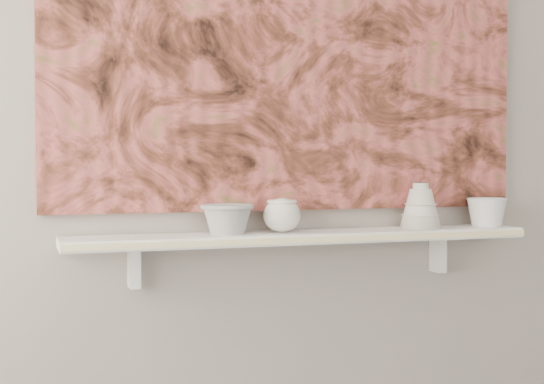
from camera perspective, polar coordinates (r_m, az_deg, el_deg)
name	(u,v)px	position (r m, az deg, el deg)	size (l,w,h in m)	color
wall_back	(293,92)	(2.32, 1.60, 7.57)	(3.60, 3.60, 0.00)	gray
shelf	(304,237)	(2.23, 2.45, -3.39)	(1.40, 0.18, 0.03)	silver
shelf_stripe	(316,240)	(2.15, 3.36, -3.61)	(1.40, 0.01, 0.02)	#F3E6A2
bracket_left	(134,267)	(2.18, -10.35, -5.55)	(0.03, 0.06, 0.12)	silver
bracket_right	(438,253)	(2.52, 12.38, -4.54)	(0.03, 0.06, 0.12)	silver
painting	(295,28)	(2.33, 1.74, 12.25)	(1.50, 0.03, 1.10)	brown
house_motif	(427,132)	(2.49, 11.61, 4.44)	(0.09, 0.00, 0.08)	black
bowl_grey	(227,219)	(2.15, -3.38, -2.01)	(0.15, 0.15, 0.09)	gray
cup_cream	(282,215)	(2.20, 0.76, -1.77)	(0.11, 0.11, 0.10)	silver
bell_vessel	(421,205)	(2.39, 11.12, -1.00)	(0.13, 0.13, 0.14)	beige
bowl_white	(487,212)	(2.53, 15.86, -1.44)	(0.13, 0.13, 0.09)	silver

